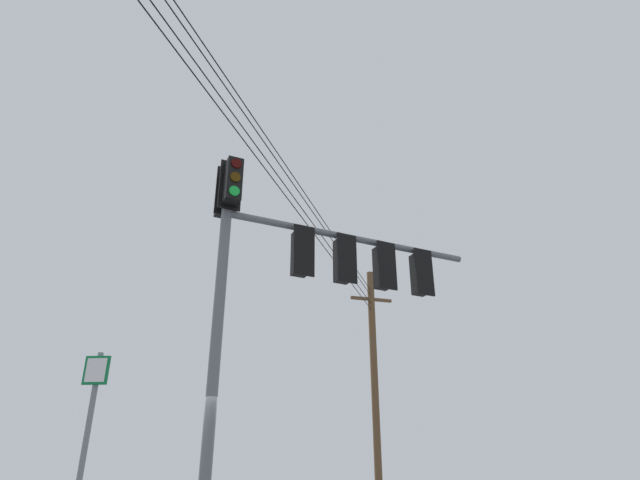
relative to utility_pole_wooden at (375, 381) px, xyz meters
The scene contains 4 objects.
signal_mast_assembly 12.89m from the utility_pole_wooden, 52.99° to the right, with size 2.11×5.54×6.96m.
utility_pole_wooden is the anchor object (origin of this frame).
route_sign_primary 16.66m from the utility_pole_wooden, 59.09° to the right, with size 0.24×0.24×2.72m.
overhead_wire_span 15.59m from the utility_pole_wooden, 58.06° to the right, with size 16.13×25.85×1.18m.
Camera 1 is at (8.91, -5.10, 1.24)m, focal length 29.92 mm.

